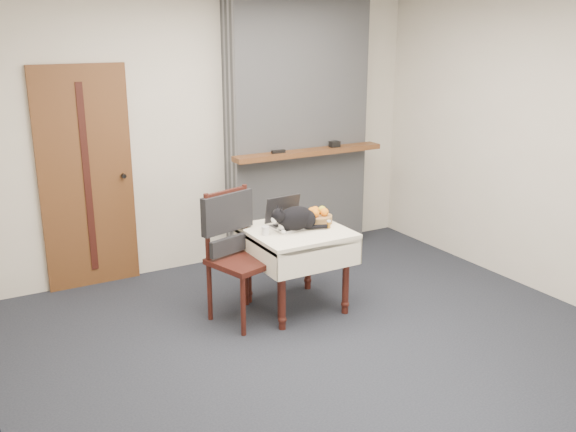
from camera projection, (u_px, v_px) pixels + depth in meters
name	position (u px, v px, depth m)	size (l,w,h in m)	color
ground	(317.00, 340.00, 4.91)	(4.50, 4.50, 0.00)	black
room_shell	(287.00, 102.00, 4.79)	(4.52, 4.01, 2.61)	beige
door	(87.00, 179.00, 5.70)	(0.82, 0.10, 2.00)	brown
chimney	(297.00, 129.00, 6.50)	(1.62, 0.48, 2.60)	gray
side_table	(296.00, 242.00, 5.31)	(0.78, 0.78, 0.70)	black
laptop	(288.00, 219.00, 5.34)	(0.35, 0.31, 0.24)	#B7B7BC
cat	(296.00, 219.00, 5.22)	(0.47, 0.21, 0.23)	black
cream_jar	(265.00, 231.00, 5.12)	(0.06, 0.06, 0.07)	silver
pill_bottle	(329.00, 224.00, 5.29)	(0.03, 0.03, 0.07)	#9A5F13
fruit_basket	(318.00, 217.00, 5.43)	(0.24, 0.24, 0.13)	#A08140
desk_clutter	(316.00, 223.00, 5.42)	(0.15, 0.02, 0.01)	black
chair	(235.00, 238.00, 5.13)	(0.59, 0.58, 1.06)	black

